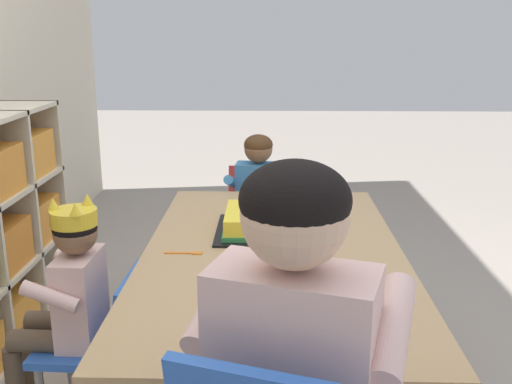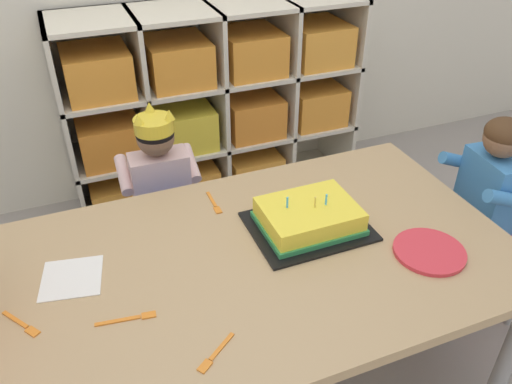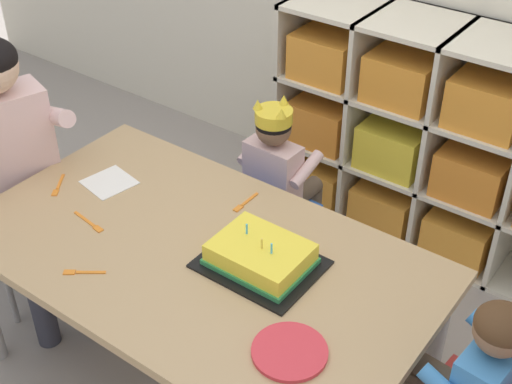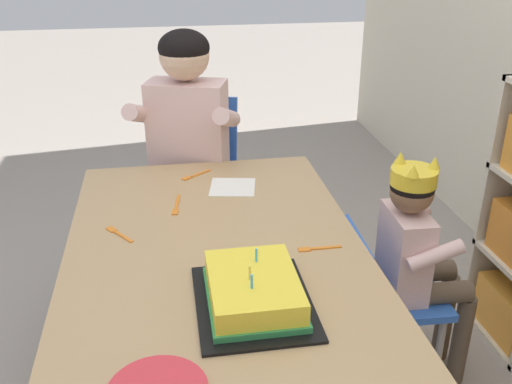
# 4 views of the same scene
# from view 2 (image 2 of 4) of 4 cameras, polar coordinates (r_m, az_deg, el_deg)

# --- Properties ---
(storage_cubby_shelf) EXTENTS (1.42, 0.38, 0.97)m
(storage_cubby_shelf) POSITION_cam_2_polar(r_m,az_deg,el_deg) (2.56, -5.15, 8.90)
(storage_cubby_shelf) COLOR beige
(storage_cubby_shelf) RESTS_ON ground
(activity_table) EXTENTS (1.47, 0.85, 0.60)m
(activity_table) POSITION_cam_2_polar(r_m,az_deg,el_deg) (1.48, -0.11, -8.76)
(activity_table) COLOR tan
(activity_table) RESTS_ON ground
(classroom_chair_blue) EXTENTS (0.31, 0.32, 0.57)m
(classroom_chair_blue) POSITION_cam_2_polar(r_m,az_deg,el_deg) (1.99, -9.68, -3.91)
(classroom_chair_blue) COLOR blue
(classroom_chair_blue) RESTS_ON ground
(child_with_crown) EXTENTS (0.30, 0.31, 0.81)m
(child_with_crown) POSITION_cam_2_polar(r_m,az_deg,el_deg) (1.98, -10.71, 1.37)
(child_with_crown) COLOR beige
(child_with_crown) RESTS_ON ground
(classroom_chair_guest_side) EXTENTS (0.37, 0.39, 0.64)m
(classroom_chair_guest_side) POSITION_cam_2_polar(r_m,az_deg,el_deg) (2.08, 24.49, -3.09)
(classroom_chair_guest_side) COLOR red
(classroom_chair_guest_side) RESTS_ON ground
(guest_at_table_side) EXTENTS (0.31, 0.31, 0.83)m
(guest_at_table_side) POSITION_cam_2_polar(r_m,az_deg,el_deg) (1.95, 23.08, -0.63)
(guest_at_table_side) COLOR #3D7FBC
(guest_at_table_side) RESTS_ON ground
(birthday_cake_on_tray) EXTENTS (0.35, 0.28, 0.11)m
(birthday_cake_on_tray) POSITION_cam_2_polar(r_m,az_deg,el_deg) (1.54, 5.86, -2.93)
(birthday_cake_on_tray) COLOR black
(birthday_cake_on_tray) RESTS_ON activity_table
(paper_plate_stack) EXTENTS (0.20, 0.20, 0.01)m
(paper_plate_stack) POSITION_cam_2_polar(r_m,az_deg,el_deg) (1.53, 18.68, -6.26)
(paper_plate_stack) COLOR #DB333D
(paper_plate_stack) RESTS_ON activity_table
(paper_napkin_square) EXTENTS (0.18, 0.18, 0.00)m
(paper_napkin_square) POSITION_cam_2_polar(r_m,az_deg,el_deg) (1.47, -19.77, -8.97)
(paper_napkin_square) COLOR white
(paper_napkin_square) RESTS_ON activity_table
(fork_by_napkin) EXTENTS (0.11, 0.09, 0.00)m
(fork_by_napkin) POSITION_cam_2_polar(r_m,az_deg,el_deg) (1.22, -4.63, -17.57)
(fork_by_napkin) COLOR orange
(fork_by_napkin) RESTS_ON activity_table
(fork_near_cake_tray) EXTENTS (0.15, 0.03, 0.00)m
(fork_near_cake_tray) POSITION_cam_2_polar(r_m,az_deg,el_deg) (1.32, -13.81, -13.47)
(fork_near_cake_tray) COLOR orange
(fork_near_cake_tray) RESTS_ON activity_table
(fork_beside_plate_stack) EXTENTS (0.02, 0.13, 0.00)m
(fork_beside_plate_stack) POSITION_cam_2_polar(r_m,az_deg,el_deg) (1.65, -4.65, -1.34)
(fork_beside_plate_stack) COLOR orange
(fork_beside_plate_stack) RESTS_ON activity_table
(fork_scattered_mid_table) EXTENTS (0.09, 0.11, 0.00)m
(fork_scattered_mid_table) POSITION_cam_2_polar(r_m,az_deg,el_deg) (1.39, -24.46, -13.31)
(fork_scattered_mid_table) COLOR orange
(fork_scattered_mid_table) RESTS_ON activity_table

